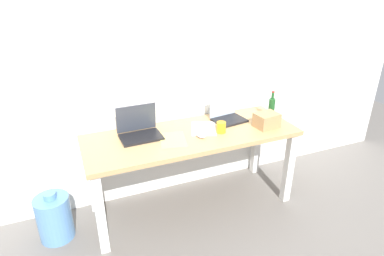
# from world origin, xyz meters

# --- Properties ---
(ground_plane) EXTENTS (8.00, 8.00, 0.00)m
(ground_plane) POSITION_xyz_m (0.00, 0.00, 0.00)
(ground_plane) COLOR slate
(back_wall) EXTENTS (5.20, 0.08, 2.60)m
(back_wall) POSITION_xyz_m (0.00, 0.39, 1.30)
(back_wall) COLOR white
(back_wall) RESTS_ON ground
(desk) EXTENTS (1.83, 0.67, 0.75)m
(desk) POSITION_xyz_m (0.00, 0.00, 0.64)
(desk) COLOR tan
(desk) RESTS_ON ground
(laptop_left) EXTENTS (0.35, 0.26, 0.25)m
(laptop_left) POSITION_xyz_m (-0.43, 0.12, 0.80)
(laptop_left) COLOR black
(laptop_left) RESTS_ON desk
(laptop_right) EXTENTS (0.32, 0.26, 0.22)m
(laptop_right) POSITION_xyz_m (0.41, 0.14, 0.79)
(laptop_right) COLOR black
(laptop_right) RESTS_ON desk
(beer_bottle) EXTENTS (0.06, 0.06, 0.27)m
(beer_bottle) POSITION_xyz_m (0.81, 0.02, 0.85)
(beer_bottle) COLOR #1E5123
(beer_bottle) RESTS_ON desk
(computer_mouse) EXTENTS (0.09, 0.11, 0.03)m
(computer_mouse) POSITION_xyz_m (0.04, -0.10, 0.76)
(computer_mouse) COLOR silver
(computer_mouse) RESTS_ON desk
(cardboard_box) EXTENTS (0.22, 0.18, 0.13)m
(cardboard_box) POSITION_xyz_m (0.66, -0.13, 0.81)
(cardboard_box) COLOR tan
(cardboard_box) RESTS_ON desk
(coffee_mug) EXTENTS (0.08, 0.08, 0.09)m
(coffee_mug) POSITION_xyz_m (0.24, -0.08, 0.79)
(coffee_mug) COLOR gold
(coffee_mug) RESTS_ON desk
(paper_yellow_folder) EXTENTS (0.27, 0.34, 0.00)m
(paper_yellow_folder) POSITION_xyz_m (-0.19, -0.05, 0.75)
(paper_yellow_folder) COLOR #F4E06B
(paper_yellow_folder) RESTS_ON desk
(paper_sheet_near_back) EXTENTS (0.31, 0.35, 0.00)m
(paper_sheet_near_back) POSITION_xyz_m (0.13, 0.05, 0.75)
(paper_sheet_near_back) COLOR white
(paper_sheet_near_back) RESTS_ON desk
(water_cooler_jug) EXTENTS (0.27, 0.27, 0.43)m
(water_cooler_jug) POSITION_xyz_m (-1.19, 0.03, 0.19)
(water_cooler_jug) COLOR #598CC6
(water_cooler_jug) RESTS_ON ground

